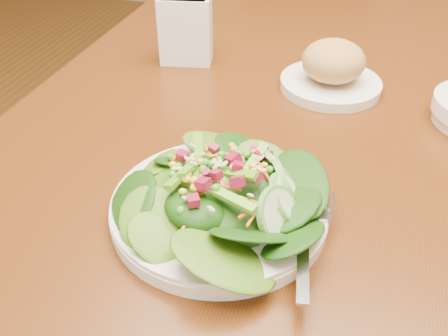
# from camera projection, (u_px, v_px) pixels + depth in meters

# --- Properties ---
(dining_table) EXTENTS (0.90, 1.40, 0.75)m
(dining_table) POSITION_uv_depth(u_px,v_px,m) (304.00, 149.00, 0.88)
(dining_table) COLOR #4B2609
(dining_table) RESTS_ON ground_plane
(chair_far) EXTENTS (0.55, 0.55, 1.01)m
(chair_far) POSITION_uv_depth(u_px,v_px,m) (313.00, 10.00, 1.80)
(chair_far) COLOR black
(chair_far) RESTS_ON ground_plane
(salad_plate) EXTENTS (0.26, 0.25, 0.07)m
(salad_plate) POSITION_uv_depth(u_px,v_px,m) (227.00, 199.00, 0.57)
(salad_plate) COLOR white
(salad_plate) RESTS_ON dining_table
(bread_plate) EXTENTS (0.17, 0.17, 0.09)m
(bread_plate) POSITION_uv_depth(u_px,v_px,m) (332.00, 70.00, 0.82)
(bread_plate) COLOR white
(bread_plate) RESTS_ON dining_table
(napkin_holder) EXTENTS (0.10, 0.07, 0.12)m
(napkin_holder) POSITION_uv_depth(u_px,v_px,m) (186.00, 29.00, 0.89)
(napkin_holder) COLOR white
(napkin_holder) RESTS_ON dining_table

